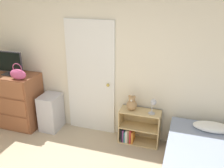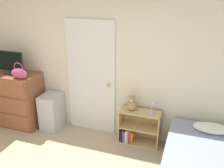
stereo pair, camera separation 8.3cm
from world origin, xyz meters
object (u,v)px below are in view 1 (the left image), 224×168
Objects in this scene: bookshelf at (136,128)px; desk_lamp at (153,104)px; dresser at (15,100)px; storage_bin at (51,112)px; teddy_bear at (132,104)px; handbag at (18,74)px; tv at (7,62)px.

bookshelf is 0.60m from desk_lamp.
desk_lamp is at bearing 1.86° from dresser.
teddy_bear is (1.52, 0.06, 0.38)m from storage_bin.
desk_lamp is (2.30, 0.25, -0.34)m from handbag.
handbag is at bearing -29.56° from dresser.
teddy_bear is at bearing 8.66° from handbag.
desk_lamp is at bearing -6.68° from teddy_bear.
desk_lamp is (0.36, -0.04, 0.07)m from teddy_bear.
handbag is (0.33, -0.16, -0.13)m from tv.
teddy_bear reaches higher than bookshelf.
teddy_bear is (-0.09, -0.01, 0.46)m from bookshelf.
bookshelf is at bearing 3.28° from dresser.
teddy_bear reaches higher than storage_bin.
handbag is 0.46× the size of storage_bin.
tv is 0.92× the size of storage_bin.
desk_lamp is at bearing 0.59° from storage_bin.
tv reaches higher than teddy_bear.
storage_bin reaches higher than bookshelf.
tv is at bearing 153.97° from handbag.
tv reaches higher than storage_bin.
tv is 2.33× the size of teddy_bear.
handbag reaches higher than desk_lamp.
tv is 1.99× the size of handbag.
dresser is 3.30× the size of handbag.
teddy_bear is (1.94, 0.30, -0.41)m from handbag.
handbag is 1.17× the size of teddy_bear.
tv is 2.34m from teddy_bear.
desk_lamp is at bearing -10.63° from bookshelf.
storage_bin is (0.42, 0.23, -0.79)m from handbag.
storage_bin is at bearing 5.62° from tv.
dresser is 1.66× the size of tv.
tv is at bearing -163.31° from dresser.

